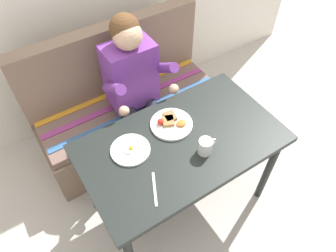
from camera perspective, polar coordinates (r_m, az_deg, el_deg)
ground_plane at (r=2.48m, az=1.93°, el=-13.17°), size 8.00×8.00×0.00m
table at (r=1.92m, az=2.43°, el=-4.26°), size 1.20×0.70×0.73m
couch at (r=2.60m, az=-7.36°, el=3.07°), size 1.44×0.56×1.00m
person at (r=2.21m, az=-5.85°, el=7.86°), size 0.45×0.61×1.21m
plate_breakfast at (r=1.93m, az=0.55°, el=0.52°), size 0.26×0.26×0.05m
plate_eggs at (r=1.82m, az=-6.80°, el=-4.26°), size 0.23×0.23×0.04m
coffee_mug at (r=1.78m, az=6.79°, el=-3.62°), size 0.12×0.08×0.10m
knife at (r=1.68m, az=-2.43°, el=-11.28°), size 0.10×0.19×0.00m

